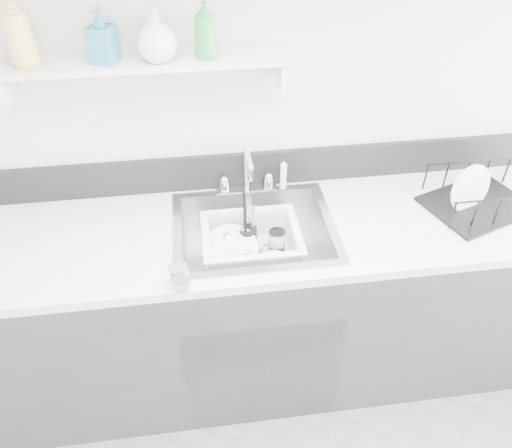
{
  "coord_description": "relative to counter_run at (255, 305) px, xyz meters",
  "views": [
    {
      "loc": [
        -0.2,
        -0.31,
        2.19
      ],
      "look_at": [
        0.0,
        1.14,
        0.98
      ],
      "focal_mm": 35.0,
      "sensor_mm": 36.0,
      "label": 1
    }
  ],
  "objects": [
    {
      "name": "counter_run",
      "position": [
        0.0,
        0.0,
        0.0
      ],
      "size": [
        3.2,
        0.62,
        0.92
      ],
      "color": "#2C2C2F",
      "rests_on": "ground"
    },
    {
      "name": "soap_bottle_d",
      "position": [
        -0.14,
        0.21,
        1.17
      ],
      "size": [
        0.08,
        0.08,
        0.2
      ],
      "primitive_type": "imported",
      "rotation": [
        0.0,
        0.0,
        0.06
      ],
      "color": "green",
      "rests_on": "wall_shelf"
    },
    {
      "name": "bowl_small",
      "position": [
        0.07,
        -0.07,
        0.32
      ],
      "size": [
        0.14,
        0.14,
        0.04
      ],
      "primitive_type": "imported",
      "rotation": [
        0.0,
        0.0,
        0.27
      ],
      "color": "white",
      "rests_on": "wash_tub"
    },
    {
      "name": "utensil_cup",
      "position": [
        -0.02,
        0.06,
        0.36
      ],
      "size": [
        0.08,
        0.08,
        0.26
      ],
      "rotation": [
        0.0,
        0.0,
        -0.03
      ],
      "color": "black",
      "rests_on": "wash_tub"
    },
    {
      "name": "side_sprayer",
      "position": [
        0.16,
        0.25,
        0.53
      ],
      "size": [
        0.03,
        0.03,
        0.14
      ],
      "primitive_type": "cylinder",
      "color": "white",
      "rests_on": "counter_run"
    },
    {
      "name": "soap_bottle_b",
      "position": [
        -0.48,
        0.22,
        1.16
      ],
      "size": [
        0.11,
        0.11,
        0.18
      ],
      "primitive_type": "imported",
      "rotation": [
        0.0,
        0.0,
        -0.4
      ],
      "color": "teal",
      "rests_on": "wall_shelf"
    },
    {
      "name": "room_shell",
      "position": [
        0.0,
        -0.8,
        1.22
      ],
      "size": [
        3.5,
        3.0,
        2.6
      ],
      "color": "silver",
      "rests_on": "ground"
    },
    {
      "name": "soap_bottle_c",
      "position": [
        -0.3,
        0.21,
        1.16
      ],
      "size": [
        0.14,
        0.14,
        0.18
      ],
      "primitive_type": "imported",
      "rotation": [
        0.0,
        0.0,
        -0.0
      ],
      "color": "silver",
      "rests_on": "wall_shelf"
    },
    {
      "name": "ladle",
      "position": [
        -0.07,
        -0.01,
        0.35
      ],
      "size": [
        0.23,
        0.29,
        0.08
      ],
      "primitive_type": null,
      "rotation": [
        0.0,
        0.0,
        -1.03
      ],
      "color": "silver",
      "rests_on": "wash_tub"
    },
    {
      "name": "dish_rack",
      "position": [
        0.94,
        0.02,
        0.53
      ],
      "size": [
        0.49,
        0.43,
        0.14
      ],
      "primitive_type": null,
      "rotation": [
        0.0,
        0.0,
        0.34
      ],
      "color": "black",
      "rests_on": "counter_run"
    },
    {
      "name": "sink",
      "position": [
        0.0,
        0.0,
        0.37
      ],
      "size": [
        0.64,
        0.52,
        0.2
      ],
      "primitive_type": null,
      "color": "silver",
      "rests_on": "counter_run"
    },
    {
      "name": "faucet",
      "position": [
        0.0,
        0.25,
        0.52
      ],
      "size": [
        0.26,
        0.18,
        0.23
      ],
      "color": "silver",
      "rests_on": "counter_run"
    },
    {
      "name": "backsplash",
      "position": [
        0.0,
        0.3,
        0.54
      ],
      "size": [
        3.2,
        0.02,
        0.16
      ],
      "primitive_type": "cube",
      "color": "black",
      "rests_on": "counter_run"
    },
    {
      "name": "wall_shelf",
      "position": [
        -0.35,
        0.23,
        1.05
      ],
      "size": [
        1.0,
        0.16,
        0.12
      ],
      "color": "silver",
      "rests_on": "room_shell"
    },
    {
      "name": "tumbler_in_tub",
      "position": [
        0.1,
        0.02,
        0.36
      ],
      "size": [
        0.09,
        0.09,
        0.1
      ],
      "primitive_type": "cylinder",
      "rotation": [
        0.0,
        0.0,
        0.34
      ],
      "color": "white",
      "rests_on": "wash_tub"
    },
    {
      "name": "plate_stack",
      "position": [
        -0.09,
        -0.01,
        0.34
      ],
      "size": [
        0.28,
        0.27,
        0.11
      ],
      "rotation": [
        0.0,
        0.0,
        -0.4
      ],
      "color": "white",
      "rests_on": "wash_tub"
    },
    {
      "name": "wash_tub",
      "position": [
        -0.01,
        -0.0,
        0.37
      ],
      "size": [
        0.42,
        0.35,
        0.15
      ],
      "primitive_type": null,
      "rotation": [
        0.0,
        0.0,
        -0.09
      ],
      "color": "white",
      "rests_on": "sink"
    },
    {
      "name": "soap_bottle_a",
      "position": [
        -0.74,
        0.22,
        1.19
      ],
      "size": [
        0.12,
        0.12,
        0.24
      ],
      "primitive_type": "imported",
      "rotation": [
        0.0,
        0.0,
        0.34
      ],
      "color": "#EDCD6A",
      "rests_on": "wall_shelf"
    },
    {
      "name": "tumbler_counter",
      "position": [
        -0.29,
        -0.28,
        0.51
      ],
      "size": [
        0.07,
        0.07,
        0.09
      ],
      "primitive_type": "cylinder",
      "rotation": [
        0.0,
        0.0,
        0.11
      ],
      "color": "white",
      "rests_on": "counter_run"
    }
  ]
}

